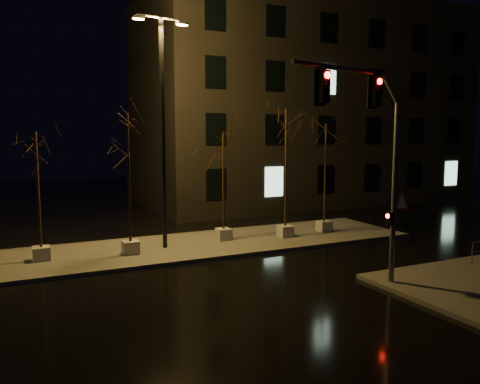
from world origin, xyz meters
TOP-DOWN VIEW (x-y plane):
  - ground at (0.00, 0.00)m, footprint 90.00×90.00m
  - median at (0.00, 6.00)m, footprint 22.00×5.00m
  - building at (14.00, 18.00)m, footprint 25.00×12.00m
  - tree_1 at (-6.09, 5.96)m, footprint 1.80×1.80m
  - tree_2 at (-2.64, 5.46)m, footprint 1.80×1.80m
  - tree_3 at (1.96, 6.23)m, footprint 1.80×1.80m
  - tree_4 at (5.00, 5.59)m, footprint 1.80×1.80m
  - tree_5 at (7.49, 5.81)m, footprint 1.80×1.80m
  - traffic_signal_mast at (3.41, -2.44)m, footprint 5.55×1.28m
  - streetlight_main at (-1.01, 5.96)m, footprint 2.49×0.56m

SIDE VIEW (x-z plane):
  - ground at x=0.00m, z-range 0.00..0.00m
  - median at x=0.00m, z-range 0.00..0.15m
  - tree_3 at x=1.96m, z-range 1.50..6.70m
  - tree_1 at x=-6.09m, z-range 1.50..6.73m
  - tree_5 at x=7.49m, z-range 1.62..7.33m
  - traffic_signal_mast at x=3.41m, z-range 1.23..8.14m
  - tree_2 at x=-2.64m, z-range 1.72..7.79m
  - tree_4 at x=5.00m, z-range 1.81..8.24m
  - streetlight_main at x=-1.01m, z-range 0.92..10.86m
  - building at x=14.00m, z-range 0.00..15.00m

